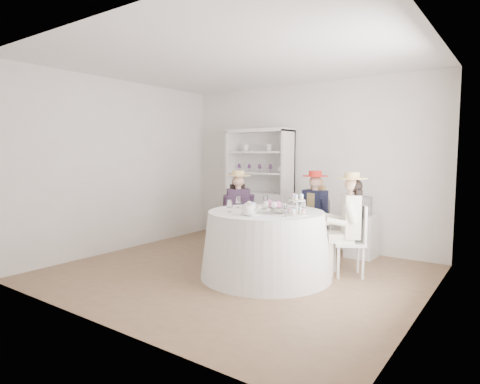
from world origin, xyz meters
The scene contains 23 objects.
ground centered at (0.00, 0.00, 0.00)m, with size 4.50×4.50×0.00m, color brown.
ceiling centered at (0.00, 0.00, 2.70)m, with size 4.50×4.50×0.00m, color white.
wall_back centered at (0.00, 2.00, 1.35)m, with size 4.50×4.50×0.00m, color silver.
wall_front centered at (0.00, -2.00, 1.35)m, with size 4.50×4.50×0.00m, color silver.
wall_left centered at (-2.25, 0.00, 1.35)m, with size 4.50×4.50×0.00m, color silver.
wall_right centered at (2.25, 0.00, 1.35)m, with size 4.50×4.50×0.00m, color silver.
tea_table centered at (0.39, 0.11, 0.41)m, with size 1.65×1.65×0.83m.
hutch centered at (-0.76, 1.77, 0.70)m, with size 1.24×0.64×1.97m.
side_table centered at (1.07, 1.75, 0.32)m, with size 0.41×0.41×0.64m, color silver.
hatbox centered at (1.07, 1.75, 0.77)m, with size 0.27×0.27×0.27m, color black.
guest_left centered at (-0.46, 0.71, 0.73)m, with size 0.55×0.55×1.30m.
guest_mid centered at (0.56, 1.15, 0.74)m, with size 0.49×0.52×1.30m.
guest_right centered at (1.24, 0.73, 0.74)m, with size 0.56×0.52×1.32m.
spare_chair centered at (-0.87, 1.26, 0.50)m, with size 0.53×0.53×0.94m.
teacup_a centered at (0.13, 0.21, 0.87)m, with size 0.10×0.10×0.08m, color white.
teacup_b centered at (0.32, 0.37, 0.86)m, with size 0.06×0.06×0.06m, color white.
teacup_c centered at (0.66, 0.19, 0.86)m, with size 0.08×0.08×0.06m, color white.
flower_bowl centered at (0.61, 0.06, 0.86)m, with size 0.20×0.20×0.05m, color white.
flower_arrangement centered at (0.58, 0.00, 0.93)m, with size 0.21×0.21×0.08m.
table_teapot centered at (0.43, -0.32, 0.91)m, with size 0.24×0.17×0.18m.
sandwich_plate centered at (0.38, -0.23, 0.84)m, with size 0.24×0.24×0.05m.
cupcake_stand centered at (0.85, 0.05, 0.92)m, with size 0.26×0.26×0.24m.
stemware_set centered at (0.39, 0.11, 0.91)m, with size 0.97×0.97×0.15m.
Camera 1 is at (3.01, -4.12, 1.55)m, focal length 30.00 mm.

